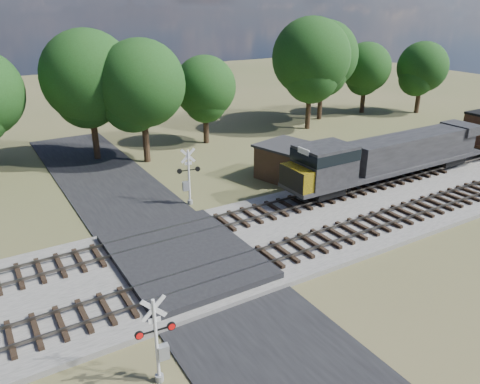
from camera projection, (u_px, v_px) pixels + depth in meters
ground at (188, 266)px, 25.34m from camera, size 160.00×160.00×0.00m
ballast_bed at (324, 219)px, 30.48m from camera, size 140.00×10.00×0.30m
road at (188, 266)px, 25.33m from camera, size 7.00×60.00×0.08m
crossing_panel at (184, 257)px, 25.62m from camera, size 7.00×9.00×0.62m
track_near at (256, 260)px, 25.10m from camera, size 140.00×2.60×0.33m
track_far at (212, 225)px, 29.06m from camera, size 140.00×2.60×0.33m
crossing_signal_near at (159, 347)px, 17.14m from camera, size 1.52×0.35×3.77m
crossing_signal_far at (188, 182)px, 32.46m from camera, size 1.65×0.42×4.11m
equipment_shed at (287, 161)px, 37.53m from camera, size 5.04×5.04×2.81m
treeline at (143, 78)px, 41.83m from camera, size 77.36×12.31×11.98m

